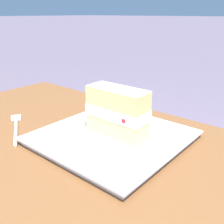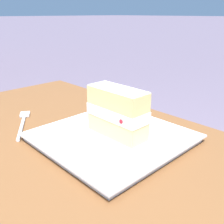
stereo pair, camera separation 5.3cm
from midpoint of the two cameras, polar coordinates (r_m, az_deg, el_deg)
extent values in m
cylinder|color=brown|center=(1.16, -14.67, -13.55)|extent=(0.07, 0.07, 0.69)
cube|color=white|center=(0.56, -2.75, -5.82)|extent=(0.27, 0.27, 0.01)
cube|color=white|center=(0.56, -2.77, -5.08)|extent=(0.28, 0.28, 0.00)
cube|color=#E0C17A|center=(0.55, -1.68, -3.07)|extent=(0.13, 0.05, 0.04)
cube|color=white|center=(0.54, -1.71, -0.09)|extent=(0.13, 0.05, 0.02)
sphere|color=#B21923|center=(0.50, -0.39, -1.97)|extent=(0.01, 0.01, 0.01)
sphere|color=#B21923|center=(0.58, -2.50, 1.24)|extent=(0.02, 0.02, 0.02)
cube|color=#E0C17A|center=(0.53, -1.75, 3.01)|extent=(0.13, 0.05, 0.04)
cube|color=white|center=(0.52, -1.77, 5.07)|extent=(0.13, 0.05, 0.00)
cylinder|color=silver|center=(0.64, -22.45, -3.94)|extent=(0.12, 0.08, 0.01)
cube|color=silver|center=(0.72, -22.10, -1.24)|extent=(0.04, 0.04, 0.01)
camera|label=1|loc=(0.03, -92.86, -1.09)|focal=42.10mm
camera|label=2|loc=(0.03, 87.14, 1.09)|focal=42.10mm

